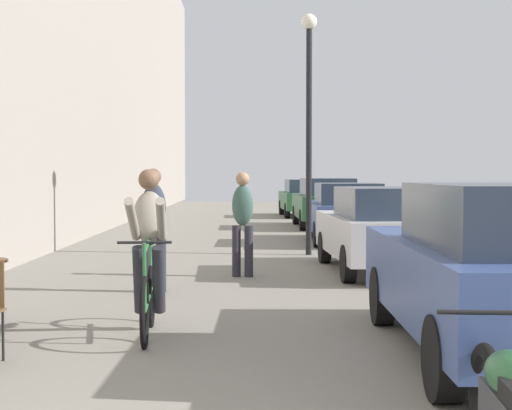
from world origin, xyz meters
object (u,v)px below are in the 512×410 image
(pedestrian_mid, at_px, (243,218))
(parked_car_third, at_px, (346,212))
(pedestrian_near, at_px, (154,222))
(parked_car_fourth, at_px, (326,202))
(cyclist_on_bicycle, at_px, (149,256))
(parked_car_fifth, at_px, (304,197))
(street_lamp, at_px, (309,103))
(parked_car_nearest, at_px, (503,268))
(parked_car_second, at_px, (382,228))

(pedestrian_mid, distance_m, parked_car_third, 6.69)
(pedestrian_near, xyz_separation_m, parked_car_fourth, (3.69, 13.16, -0.19))
(cyclist_on_bicycle, xyz_separation_m, parked_car_fifth, (3.16, 22.23, -0.06))
(pedestrian_near, distance_m, parked_car_fourth, 13.67)
(pedestrian_mid, xyz_separation_m, street_lamp, (1.32, 3.41, 2.16))
(parked_car_nearest, xyz_separation_m, parked_car_fifth, (-0.15, 23.40, -0.07))
(parked_car_nearest, height_order, parked_car_fifth, parked_car_nearest)
(parked_car_second, bearing_deg, pedestrian_near, -148.97)
(parked_car_third, bearing_deg, pedestrian_near, -114.95)
(street_lamp, bearing_deg, pedestrian_near, -116.87)
(cyclist_on_bicycle, xyz_separation_m, parked_car_fourth, (3.39, 16.00, -0.02))
(parked_car_fifth, bearing_deg, parked_car_second, -89.67)
(parked_car_second, height_order, parked_car_third, same)
(parked_car_fourth, xyz_separation_m, parked_car_fifth, (-0.23, 6.23, -0.04))
(parked_car_nearest, bearing_deg, pedestrian_mid, 112.89)
(street_lamp, relative_size, parked_car_second, 1.19)
(street_lamp, distance_m, parked_car_fourth, 8.53)
(parked_car_second, xyz_separation_m, parked_car_third, (0.10, 5.72, 0.00))
(pedestrian_near, relative_size, street_lamp, 0.35)
(parked_car_nearest, xyz_separation_m, parked_car_third, (0.05, 11.86, -0.07))
(pedestrian_near, distance_m, street_lamp, 6.03)
(cyclist_on_bicycle, height_order, pedestrian_mid, cyclist_on_bicycle)
(parked_car_nearest, relative_size, parked_car_fourth, 1.04)
(parked_car_fifth, bearing_deg, pedestrian_mid, -97.15)
(parked_car_third, bearing_deg, street_lamp, -111.39)
(parked_car_nearest, height_order, parked_car_third, parked_car_nearest)
(pedestrian_near, distance_m, pedestrian_mid, 2.03)
(street_lamp, bearing_deg, cyclist_on_bicycle, -105.99)
(cyclist_on_bicycle, distance_m, pedestrian_mid, 4.56)
(cyclist_on_bicycle, xyz_separation_m, pedestrian_mid, (0.94, 4.46, 0.14))
(cyclist_on_bicycle, distance_m, parked_car_fifth, 22.45)
(cyclist_on_bicycle, height_order, parked_car_second, cyclist_on_bicycle)
(street_lamp, height_order, parked_car_fifth, street_lamp)
(pedestrian_near, xyz_separation_m, parked_car_second, (3.56, 2.14, -0.23))
(parked_car_fourth, bearing_deg, pedestrian_mid, -102.03)
(parked_car_third, bearing_deg, parked_car_nearest, -90.24)
(parked_car_fourth, bearing_deg, street_lamp, -97.96)
(parked_car_second, height_order, parked_car_fifth, same)
(parked_car_nearest, relative_size, parked_car_fifth, 1.09)
(pedestrian_mid, height_order, parked_car_second, pedestrian_mid)
(parked_car_nearest, bearing_deg, parked_car_fourth, 89.73)
(parked_car_fifth, bearing_deg, parked_car_third, -89.01)
(parked_car_second, height_order, parked_car_fourth, parked_car_fourth)
(parked_car_fourth, bearing_deg, parked_car_nearest, -90.27)
(cyclist_on_bicycle, distance_m, street_lamp, 8.51)
(pedestrian_near, distance_m, parked_car_fifth, 19.70)
(parked_car_third, bearing_deg, parked_car_second, -91.00)
(cyclist_on_bicycle, xyz_separation_m, parked_car_second, (3.26, 4.98, -0.06))
(pedestrian_mid, distance_m, parked_car_fourth, 11.80)
(street_lamp, xyz_separation_m, parked_car_third, (1.11, 2.82, -2.36))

